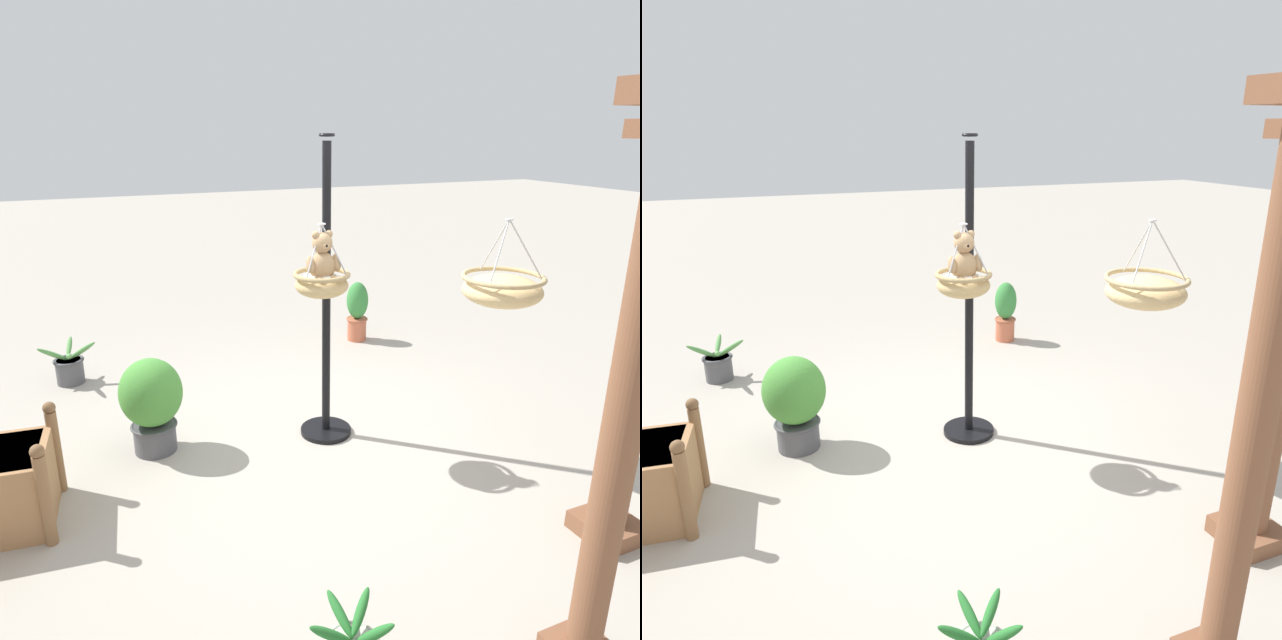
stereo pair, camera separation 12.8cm
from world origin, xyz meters
TOP-DOWN VIEW (x-y plane):
  - ground_plane at (0.00, 0.00)m, footprint 40.00×40.00m
  - display_pole_central at (-0.14, -0.18)m, footprint 0.44×0.44m
  - hanging_basket_with_teddy at (0.01, 0.07)m, footprint 0.44×0.44m
  - teddy_bear at (0.01, 0.09)m, footprint 0.27×0.25m
  - hanging_basket_left_high at (-1.22, 0.65)m, footprint 0.62×0.62m
  - greenhouse_pillar_right at (-1.29, 1.79)m, footprint 0.38×0.38m
  - greenhouse_pillar_far_back at (-0.36, 2.45)m, footprint 0.31×0.31m
  - potted_plant_fern_front at (-1.45, -2.18)m, footprint 0.27×0.27m
  - potted_plant_flowering_red at (1.88, -2.20)m, footprint 0.58×0.61m
  - potted_plant_tall_leafy at (1.27, -0.47)m, footprint 0.50×0.50m

SIDE VIEW (x-z plane):
  - ground_plane at x=0.00m, z-range 0.00..0.00m
  - potted_plant_flowering_red at x=1.88m, z-range -0.05..0.40m
  - potted_plant_fern_front at x=-1.45m, z-range 0.01..0.76m
  - potted_plant_tall_leafy at x=1.27m, z-range 0.05..0.85m
  - display_pole_central at x=-0.14m, z-range -0.47..2.04m
  - greenhouse_pillar_right at x=-1.29m, z-range -0.05..2.54m
  - greenhouse_pillar_far_back at x=-0.36m, z-range -0.05..2.68m
  - hanging_basket_left_high at x=-1.22m, z-range 1.07..1.72m
  - hanging_basket_with_teddy at x=0.01m, z-range 1.15..1.71m
  - teddy_bear at x=0.01m, z-range 1.41..1.80m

